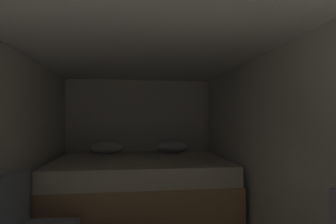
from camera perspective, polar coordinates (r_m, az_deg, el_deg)
name	(u,v)px	position (r m, az deg, el deg)	size (l,w,h in m)	color
wall_back	(139,138)	(4.95, -5.92, -5.22)	(2.61, 0.05, 2.03)	silver
wall_right	(289,156)	(2.73, 23.58, -8.24)	(0.05, 5.16, 2.03)	silver
ceiling_slab	(146,35)	(2.44, -4.59, 15.43)	(2.61, 5.16, 0.05)	white
bed	(140,185)	(4.11, -5.67, -14.71)	(2.39, 1.75, 0.98)	tan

